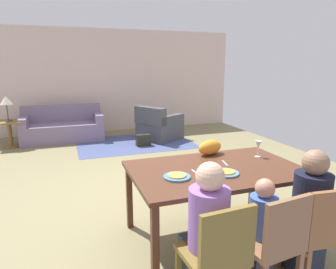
{
  "coord_description": "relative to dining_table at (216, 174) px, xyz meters",
  "views": [
    {
      "loc": [
        -1.24,
        -4.07,
        1.76
      ],
      "look_at": [
        0.06,
        -0.35,
        0.85
      ],
      "focal_mm": 32.05,
      "sensor_mm": 36.0,
      "label": 1
    }
  ],
  "objects": [
    {
      "name": "handbag",
      "position": [
        0.23,
        3.79,
        -0.56
      ],
      "size": [
        0.32,
        0.16,
        0.26
      ],
      "primitive_type": "cube",
      "color": "black",
      "rests_on": "ground_plane"
    },
    {
      "name": "area_rug",
      "position": [
        0.1,
        4.09,
        -0.69
      ],
      "size": [
        2.6,
        1.8,
        0.01
      ],
      "primitive_type": "cube",
      "color": "#465180",
      "rests_on": "ground_plane"
    },
    {
      "name": "pizza_near_man",
      "position": [
        -0.47,
        -0.12,
        0.09
      ],
      "size": [
        0.17,
        0.17,
        0.01
      ],
      "primitive_type": "cylinder",
      "color": "gold",
      "rests_on": "plate_near_man"
    },
    {
      "name": "person_man",
      "position": [
        -0.47,
        -0.73,
        -0.18
      ],
      "size": [
        0.3,
        0.41,
        1.11
      ],
      "color": "#344443",
      "rests_on": "ground_plane"
    },
    {
      "name": "person_woman",
      "position": [
        0.47,
        -0.73,
        -0.18
      ],
      "size": [
        0.31,
        0.41,
        1.11
      ],
      "color": "#293244",
      "rests_on": "ground_plane"
    },
    {
      "name": "person_child",
      "position": [
        -0.0,
        -0.73,
        -0.26
      ],
      "size": [
        0.22,
        0.3,
        0.92
      ],
      "color": "#3E3950",
      "rests_on": "ground_plane"
    },
    {
      "name": "dining_chair_man",
      "position": [
        -0.46,
        -0.9,
        -0.2
      ],
      "size": [
        0.45,
        0.45,
        0.87
      ],
      "color": "olive",
      "rests_on": "ground_plane"
    },
    {
      "name": "fork",
      "position": [
        -0.26,
        -0.05,
        0.07
      ],
      "size": [
        0.02,
        0.15,
        0.01
      ],
      "primitive_type": "cube",
      "rotation": [
        0.0,
        0.0,
        0.04
      ],
      "color": "silver",
      "rests_on": "dining_table"
    },
    {
      "name": "dining_table",
      "position": [
        0.0,
        0.0,
        0.0
      ],
      "size": [
        1.71,
        1.09,
        0.76
      ],
      "color": "#532E1D",
      "rests_on": "ground_plane"
    },
    {
      "name": "back_wall",
      "position": [
        -0.16,
        5.74,
        0.66
      ],
      "size": [
        6.93,
        0.1,
        2.7
      ],
      "primitive_type": "cube",
      "color": "beige",
      "rests_on": "ground_plane"
    },
    {
      "name": "side_table",
      "position": [
        -2.56,
        4.69,
        -0.32
      ],
      "size": [
        0.56,
        0.56,
        0.58
      ],
      "color": "brown",
      "rests_on": "ground_plane"
    },
    {
      "name": "dining_chair_child",
      "position": [
        0.01,
        -0.9,
        -0.2
      ],
      "size": [
        0.46,
        0.46,
        0.87
      ],
      "color": "#8E6242",
      "rests_on": "ground_plane"
    },
    {
      "name": "cat",
      "position": [
        0.15,
        0.44,
        0.15
      ],
      "size": [
        0.35,
        0.25,
        0.17
      ],
      "primitive_type": "ellipsoid",
      "rotation": [
        0.0,
        0.0,
        0.3
      ],
      "color": "orange",
      "rests_on": "dining_table"
    },
    {
      "name": "knife",
      "position": [
        0.15,
        0.1,
        0.07
      ],
      "size": [
        0.05,
        0.17,
        0.01
      ],
      "primitive_type": "cube",
      "rotation": [
        0.0,
        0.0,
        -0.22
      ],
      "color": "silver",
      "rests_on": "dining_table"
    },
    {
      "name": "dining_chair_woman",
      "position": [
        0.46,
        -0.9,
        -0.2
      ],
      "size": [
        0.46,
        0.46,
        0.87
      ],
      "color": "#905D37",
      "rests_on": "ground_plane"
    },
    {
      "name": "table_lamp",
      "position": [
        -2.56,
        4.69,
        0.32
      ],
      "size": [
        0.26,
        0.26,
        0.54
      ],
      "color": "#483F38",
      "rests_on": "side_table"
    },
    {
      "name": "plate_near_child",
      "position": [
        -0.0,
        -0.18,
        0.08
      ],
      "size": [
        0.25,
        0.25,
        0.02
      ],
      "primitive_type": "cylinder",
      "color": "#5586A6",
      "rests_on": "dining_table"
    },
    {
      "name": "pizza_near_child",
      "position": [
        -0.0,
        -0.18,
        0.09
      ],
      "size": [
        0.17,
        0.17,
        0.01
      ],
      "primitive_type": "cylinder",
      "color": "gold",
      "rests_on": "plate_near_child"
    },
    {
      "name": "armchair",
      "position": [
        0.73,
        4.26,
        -0.37
      ],
      "size": [
        1.17,
        1.17,
        0.82
      ],
      "color": "#47474D",
      "rests_on": "ground_plane"
    },
    {
      "name": "wine_glass",
      "position": [
        0.61,
        0.18,
        0.2
      ],
      "size": [
        0.07,
        0.07,
        0.19
      ],
      "color": "silver",
      "rests_on": "dining_table"
    },
    {
      "name": "couch",
      "position": [
        -1.45,
        4.95,
        -0.39
      ],
      "size": [
        1.85,
        0.86,
        0.82
      ],
      "color": "slate",
      "rests_on": "ground_plane"
    },
    {
      "name": "ground_plane",
      "position": [
        -0.16,
        2.32,
        -0.7
      ],
      "size": [
        6.93,
        6.74,
        0.02
      ],
      "primitive_type": "cube",
      "color": "#807751"
    },
    {
      "name": "plate_near_man",
      "position": [
        -0.47,
        -0.12,
        0.08
      ],
      "size": [
        0.25,
        0.25,
        0.02
      ],
      "primitive_type": "cylinder",
      "color": "teal",
      "rests_on": "dining_table"
    }
  ]
}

